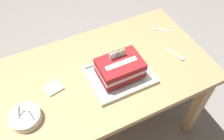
% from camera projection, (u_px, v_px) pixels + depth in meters
% --- Properties ---
extents(ground_plane, '(8.00, 8.00, 0.00)m').
position_uv_depth(ground_plane, '(107.00, 127.00, 1.85)').
color(ground_plane, gray).
extents(dining_table, '(1.21, 0.69, 0.70)m').
position_uv_depth(dining_table, '(105.00, 81.00, 1.39)').
color(dining_table, tan).
rests_on(dining_table, ground_plane).
extents(foil_tray, '(0.34, 0.27, 0.02)m').
position_uv_depth(foil_tray, '(120.00, 76.00, 1.28)').
color(foil_tray, silver).
rests_on(foil_tray, dining_table).
extents(birthday_cake, '(0.23, 0.16, 0.15)m').
position_uv_depth(birthday_cake, '(120.00, 68.00, 1.22)').
color(birthday_cake, maroon).
rests_on(birthday_cake, foil_tray).
extents(bowl_stack, '(0.15, 0.15, 0.11)m').
position_uv_depth(bowl_stack, '(25.00, 117.00, 1.10)').
color(bowl_stack, silver).
rests_on(bowl_stack, dining_table).
extents(serving_spoon_near_tray, '(0.05, 0.14, 0.01)m').
position_uv_depth(serving_spoon_near_tray, '(180.00, 57.00, 1.37)').
color(serving_spoon_near_tray, silver).
rests_on(serving_spoon_near_tray, dining_table).
extents(serving_spoon_by_bowls, '(0.11, 0.08, 0.01)m').
position_uv_depth(serving_spoon_by_bowls, '(159.00, 29.00, 1.52)').
color(serving_spoon_by_bowls, silver).
rests_on(serving_spoon_by_bowls, dining_table).
extents(napkin_pile, '(0.10, 0.09, 0.01)m').
position_uv_depth(napkin_pile, '(54.00, 88.00, 1.23)').
color(napkin_pile, silver).
rests_on(napkin_pile, dining_table).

